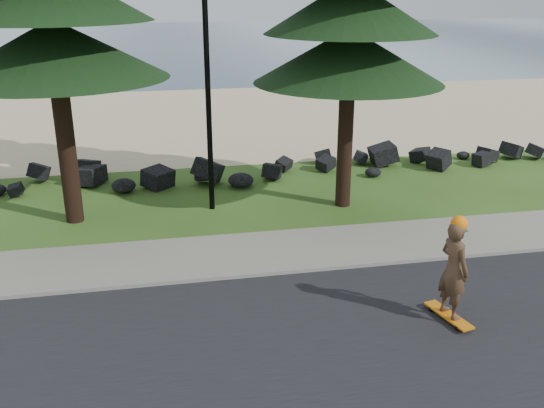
% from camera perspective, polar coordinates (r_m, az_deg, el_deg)
% --- Properties ---
extents(ground, '(160.00, 160.00, 0.00)m').
position_cam_1_polar(ground, '(13.33, -4.25, -5.20)').
color(ground, '#304D18').
rests_on(ground, ground).
extents(road, '(160.00, 7.00, 0.02)m').
position_cam_1_polar(road, '(9.50, -0.74, -16.74)').
color(road, black).
rests_on(road, ground).
extents(kerb, '(160.00, 0.20, 0.10)m').
position_cam_1_polar(kerb, '(12.50, -3.74, -6.74)').
color(kerb, gray).
rests_on(kerb, ground).
extents(sidewalk, '(160.00, 2.00, 0.08)m').
position_cam_1_polar(sidewalk, '(13.49, -4.36, -4.69)').
color(sidewalk, gray).
rests_on(sidewalk, ground).
extents(beach_sand, '(160.00, 15.00, 0.01)m').
position_cam_1_polar(beach_sand, '(27.10, -8.08, 7.94)').
color(beach_sand, beige).
rests_on(beach_sand, ground).
extents(ocean, '(160.00, 58.00, 0.01)m').
position_cam_1_polar(ocean, '(63.23, -10.17, 14.84)').
color(ocean, '#334661').
rests_on(ocean, ground).
extents(seawall_boulders, '(60.00, 2.40, 1.10)m').
position_cam_1_polar(seawall_boulders, '(18.52, -6.39, 2.17)').
color(seawall_boulders, black).
rests_on(seawall_boulders, ground).
extents(lamp_post, '(0.25, 0.14, 8.14)m').
position_cam_1_polar(lamp_post, '(15.30, -6.19, 14.23)').
color(lamp_post, black).
rests_on(lamp_post, ground).
extents(skateboarder, '(0.57, 1.10, 1.99)m').
position_cam_1_polar(skateboarder, '(11.04, 16.74, -5.97)').
color(skateboarder, orange).
rests_on(skateboarder, ground).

